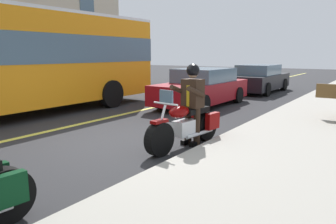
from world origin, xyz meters
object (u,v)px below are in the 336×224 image
at_px(motorcycle_main, 187,126).
at_px(bus_near, 4,56).
at_px(car_dark, 203,88).
at_px(car_silver, 259,79).
at_px(rider_main, 192,97).

xyz_separation_m(motorcycle_main, bus_near, (0.48, -6.10, 1.42)).
bearing_deg(car_dark, car_silver, 176.78).
height_order(bus_near, car_dark, bus_near).
bearing_deg(bus_near, motorcycle_main, 94.47).
xyz_separation_m(rider_main, car_silver, (-10.27, -2.05, -0.35)).
relative_size(rider_main, car_dark, 0.38).
bearing_deg(bus_near, rider_main, 96.20).
height_order(motorcycle_main, rider_main, rider_main).
distance_m(rider_main, car_dark, 5.36).
xyz_separation_m(rider_main, car_dark, (-4.80, -2.36, -0.35)).
height_order(rider_main, bus_near, bus_near).
height_order(car_silver, car_dark, same).
xyz_separation_m(car_silver, car_dark, (5.46, -0.31, 0.00)).
distance_m(rider_main, car_silver, 10.48).
relative_size(bus_near, car_dark, 2.40).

